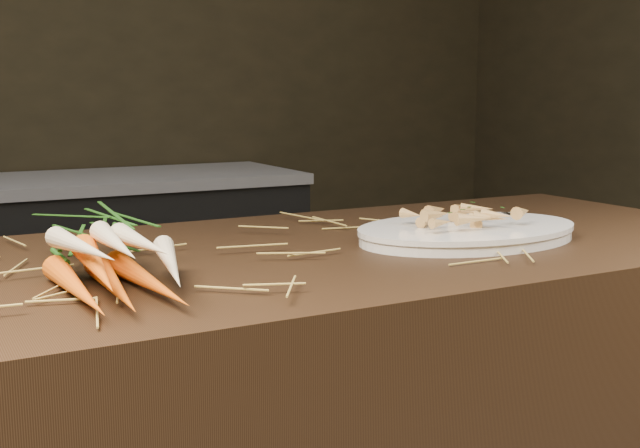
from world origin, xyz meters
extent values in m
cube|color=black|center=(0.30, 2.18, 0.40)|extent=(1.80, 0.60, 0.80)
cube|color=#99999E|center=(0.30, 2.18, 0.82)|extent=(1.82, 0.62, 0.04)
cone|color=#E0581C|center=(-0.03, 0.13, 0.92)|extent=(0.04, 0.27, 0.03)
cone|color=#E0581C|center=(0.02, 0.13, 0.92)|extent=(0.05, 0.27, 0.03)
cone|color=#E0581C|center=(0.06, 0.13, 0.92)|extent=(0.05, 0.27, 0.03)
cone|color=#E0581C|center=(0.00, 0.12, 0.94)|extent=(0.06, 0.27, 0.03)
cone|color=beige|center=(-0.02, 0.14, 0.96)|extent=(0.05, 0.25, 0.04)
cone|color=beige|center=(0.02, 0.13, 0.97)|extent=(0.05, 0.25, 0.04)
cone|color=beige|center=(0.05, 0.14, 0.96)|extent=(0.04, 0.25, 0.04)
cone|color=beige|center=(0.08, 0.11, 0.94)|extent=(0.08, 0.25, 0.03)
ellipsoid|color=#2E641F|center=(0.03, 0.36, 0.95)|extent=(0.17, 0.24, 0.09)
cube|color=silver|center=(0.78, 0.22, 0.92)|extent=(0.04, 0.15, 0.00)
camera|label=1|loc=(-0.21, -0.82, 1.15)|focal=45.00mm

